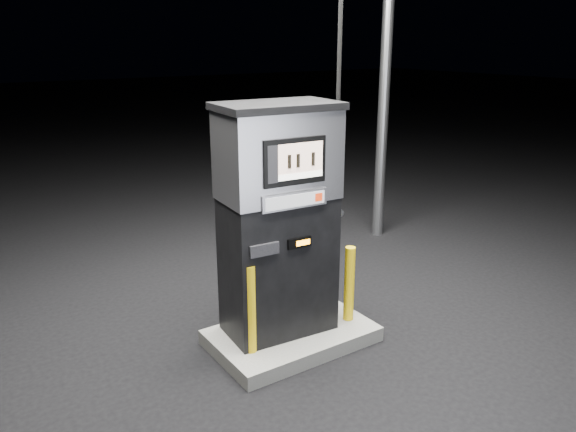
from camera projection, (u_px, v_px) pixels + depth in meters
ground at (291, 342)px, 5.73m from camera, size 80.00×80.00×0.00m
pump_island at (291, 336)px, 5.71m from camera, size 1.60×1.00×0.15m
fuel_dispenser at (279, 219)px, 5.36m from camera, size 1.27×0.76×4.70m
bollard_left at (250, 309)px, 5.16m from camera, size 0.14×0.14×0.87m
bollard_right at (349, 284)px, 5.77m from camera, size 0.13×0.13×0.80m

